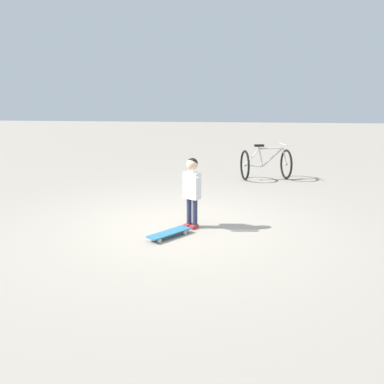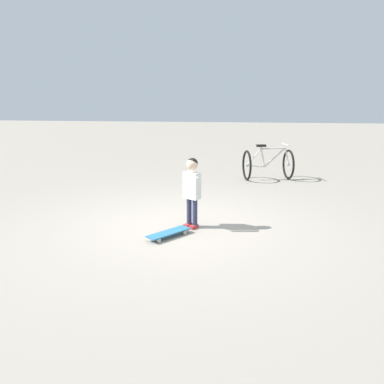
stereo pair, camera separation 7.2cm
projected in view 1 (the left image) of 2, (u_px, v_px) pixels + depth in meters
The scene contains 4 objects.
ground_plane at pixel (180, 225), 6.01m from camera, with size 50.00×50.00×0.00m, color #9E9384.
child_person at pixel (192, 185), 5.76m from camera, with size 0.35×0.28×1.06m.
skateboard at pixel (169, 233), 5.49m from camera, with size 0.65×0.58×0.07m.
bicycle_near at pixel (266, 164), 9.24m from camera, with size 0.96×1.21×0.85m.
Camera 1 is at (5.66, 0.84, 1.93)m, focal length 36.40 mm.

